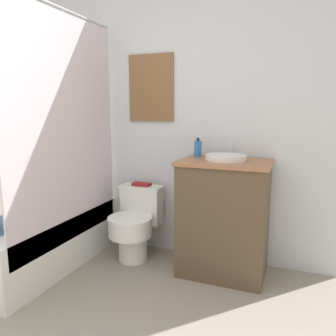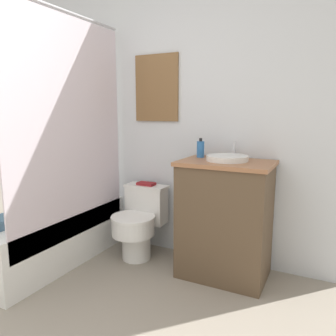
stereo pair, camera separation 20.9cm
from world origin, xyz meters
name	(u,v)px [view 2 (the right image)]	position (x,y,z in m)	size (l,w,h in m)	color
wall_back	(163,112)	(0.00, 2.12, 1.25)	(3.03, 0.07, 2.50)	silver
shower_area	(51,229)	(-0.70, 1.43, 0.28)	(0.59, 1.33, 1.98)	white
toilet	(139,222)	(-0.09, 1.84, 0.31)	(0.38, 0.49, 0.61)	white
vanity	(224,219)	(0.67, 1.85, 0.45)	(0.68, 0.47, 0.90)	brown
sink	(227,158)	(0.67, 1.87, 0.92)	(0.31, 0.34, 0.13)	white
soap_bottle	(201,149)	(0.43, 1.95, 0.96)	(0.06, 0.06, 0.15)	#2D6BB2
book_on_tank	(146,184)	(-0.09, 1.97, 0.63)	(0.16, 0.09, 0.02)	maroon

